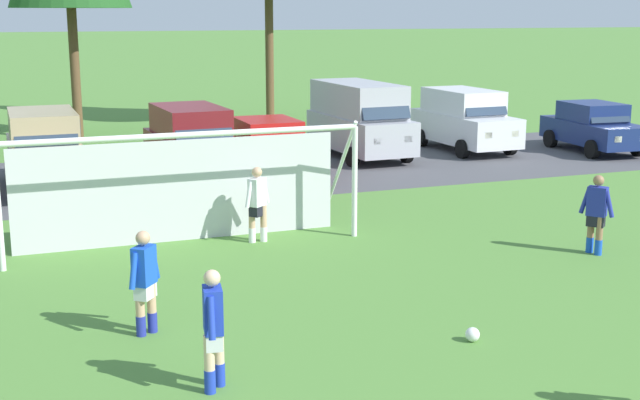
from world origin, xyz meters
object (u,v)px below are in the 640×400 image
(player_defender_far, at_px, (213,330))
(soccer_ball, at_px, (473,334))
(soccer_goal, at_px, (181,184))
(parked_car_slot_center, at_px, (192,143))
(parked_car_slot_center_right, at_px, (269,148))
(parked_car_slot_right, at_px, (360,118))
(parked_car_slot_far_right, at_px, (464,119))
(player_striker_near, at_px, (257,205))
(player_winger_right, at_px, (145,283))
(player_trailing_back, at_px, (596,215))
(parked_car_slot_center_left, at_px, (45,149))
(parked_car_slot_end, at_px, (593,127))

(player_defender_far, bearing_deg, soccer_ball, 3.80)
(soccer_ball, xyz_separation_m, soccer_goal, (-2.92, 7.12, 1.18))
(parked_car_slot_center, relative_size, parked_car_slot_center_right, 1.11)
(parked_car_slot_right, bearing_deg, soccer_goal, -131.75)
(parked_car_slot_far_right, bearing_deg, player_striker_near, -138.02)
(player_winger_right, distance_m, player_trailing_back, 9.43)
(soccer_goal, distance_m, player_trailing_back, 8.62)
(player_trailing_back, bearing_deg, soccer_goal, 153.78)
(soccer_goal, xyz_separation_m, parked_car_slot_center_left, (-2.39, 7.13, -0.18))
(player_striker_near, bearing_deg, player_defender_far, -110.94)
(player_striker_near, bearing_deg, soccer_goal, 162.12)
(parked_car_slot_center, xyz_separation_m, parked_car_slot_end, (14.40, 0.23, -0.24))
(player_trailing_back, xyz_separation_m, parked_car_slot_center_right, (-3.74, 10.39, 0.05))
(player_trailing_back, height_order, parked_car_slot_far_right, parked_car_slot_far_right)
(parked_car_slot_center_left, relative_size, parked_car_slot_center, 0.98)
(player_striker_near, height_order, parked_car_slot_center_right, parked_car_slot_center_right)
(soccer_ball, relative_size, parked_car_slot_far_right, 0.05)
(parked_car_slot_center_left, relative_size, parked_car_slot_end, 1.07)
(soccer_ball, height_order, parked_car_slot_center_left, parked_car_slot_center_left)
(player_defender_far, height_order, parked_car_slot_end, parked_car_slot_end)
(player_striker_near, distance_m, parked_car_slot_center, 7.34)
(player_defender_far, relative_size, parked_car_slot_center, 0.35)
(soccer_ball, xyz_separation_m, parked_car_slot_right, (4.97, 15.97, 1.23))
(parked_car_slot_center_left, bearing_deg, soccer_goal, -71.49)
(player_defender_far, relative_size, player_trailing_back, 1.00)
(soccer_goal, height_order, parked_car_slot_end, soccer_goal)
(soccer_goal, relative_size, parked_car_slot_end, 1.73)
(soccer_ball, xyz_separation_m, parked_car_slot_center_right, (1.06, 13.71, 0.77))
(player_winger_right, relative_size, parked_car_slot_center_left, 0.36)
(player_winger_right, xyz_separation_m, parked_car_slot_right, (9.51, 13.93, 0.52))
(player_defender_far, xyz_separation_m, parked_car_slot_end, (17.22, 14.46, 0.05))
(parked_car_slot_end, bearing_deg, parked_car_slot_far_right, 156.03)
(player_striker_near, bearing_deg, parked_car_slot_center_right, 70.86)
(player_striker_near, relative_size, parked_car_slot_end, 0.38)
(player_defender_far, relative_size, parked_car_slot_far_right, 0.35)
(soccer_ball, xyz_separation_m, parked_car_slot_end, (13.19, 14.19, 0.77))
(soccer_ball, distance_m, player_defender_far, 4.11)
(parked_car_slot_right, height_order, parked_car_slot_far_right, parked_car_slot_right)
(parked_car_slot_center_left, bearing_deg, player_trailing_back, -47.24)
(soccer_goal, relative_size, parked_car_slot_center, 1.59)
(parked_car_slot_center_right, bearing_deg, player_defender_far, -110.03)
(player_trailing_back, height_order, parked_car_slot_center_left, parked_car_slot_center_left)
(soccer_ball, relative_size, player_trailing_back, 0.13)
(soccer_ball, height_order, player_trailing_back, player_trailing_back)
(soccer_goal, relative_size, parked_car_slot_center_right, 1.77)
(soccer_ball, distance_m, player_winger_right, 5.03)
(parked_car_slot_end, bearing_deg, parked_car_slot_center, -179.10)
(soccer_goal, distance_m, player_striker_near, 1.67)
(player_winger_right, height_order, player_trailing_back, same)
(player_defender_far, bearing_deg, player_trailing_back, 22.11)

